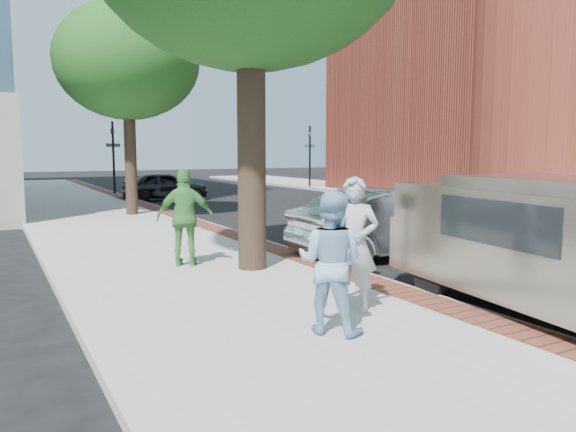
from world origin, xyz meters
TOP-DOWN VIEW (x-y plane):
  - ground at (0.00, 0.00)m, footprint 120.00×120.00m
  - sidewalk at (-1.50, 8.00)m, footprint 5.00×60.00m
  - brick_strip at (0.70, 8.00)m, footprint 0.60×60.00m
  - curb at (1.05, 8.00)m, footprint 0.10×60.00m
  - sidewalk_far at (14.50, 8.00)m, footprint 5.00×60.00m
  - church at (20.98, 13.13)m, footprint 19.00×16.00m
  - signal_near at (0.90, 22.00)m, footprint 0.70×0.15m
  - signal_far at (12.50, 22.00)m, footprint 0.70×0.15m
  - tree_far at (-0.50, 12.00)m, footprint 4.80×4.80m
  - parking_meter at (0.71, 0.38)m, footprint 0.12×0.32m
  - person_gray at (-0.54, -1.28)m, footprint 0.76×0.80m
  - person_officer at (-1.32, -1.91)m, footprint 1.03×1.05m
  - person_green at (-1.61, 2.72)m, footprint 1.17×0.85m
  - sedan_silver at (2.90, 2.18)m, footprint 4.56×1.61m
  - bg_car at (2.52, 18.45)m, footprint 4.12×2.10m
  - van at (1.89, -2.53)m, footprint 2.63×5.52m

SIDE VIEW (x-z plane):
  - ground at x=0.00m, z-range 0.00..0.00m
  - sidewalk at x=-1.50m, z-range 0.00..0.15m
  - curb at x=1.05m, z-range 0.00..0.15m
  - sidewalk_far at x=14.50m, z-range 0.00..0.15m
  - brick_strip at x=0.70m, z-range 0.15..0.16m
  - bg_car at x=2.52m, z-range 0.00..1.34m
  - sedan_silver at x=2.90m, z-range 0.00..1.50m
  - person_officer at x=-1.32m, z-range 0.15..1.86m
  - person_gray at x=-0.54m, z-range 0.15..1.98m
  - person_green at x=-1.61m, z-range 0.15..1.99m
  - van at x=1.89m, z-range 0.09..2.06m
  - parking_meter at x=0.71m, z-range 0.47..1.94m
  - signal_near at x=0.90m, z-range 0.35..4.15m
  - signal_far at x=12.50m, z-range 0.35..4.15m
  - tree_far at x=-0.50m, z-range 1.73..8.87m
  - church at x=20.98m, z-range -2.94..17.46m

